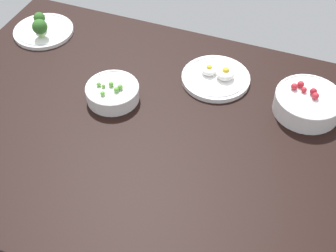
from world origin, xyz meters
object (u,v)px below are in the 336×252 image
at_px(bowl_berries, 308,103).
at_px(plate_broccoli, 43,29).
at_px(plate_eggs, 216,77).
at_px(bowl_peas, 113,92).

bearing_deg(bowl_berries, plate_broccoli, -3.68).
bearing_deg(bowl_berries, plate_eggs, -7.67).
relative_size(plate_broccoli, plate_eggs, 0.97).
height_order(plate_eggs, bowl_berries, bowl_berries).
bearing_deg(bowl_peas, bowl_berries, -164.40).
height_order(plate_broccoli, bowl_berries, plate_broccoli).
xyz_separation_m(plate_eggs, bowl_berries, (-0.27, 0.04, 0.02)).
height_order(bowl_peas, bowl_berries, bowl_berries).
relative_size(bowl_peas, plate_eggs, 0.75).
bearing_deg(plate_eggs, bowl_peas, 35.90).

